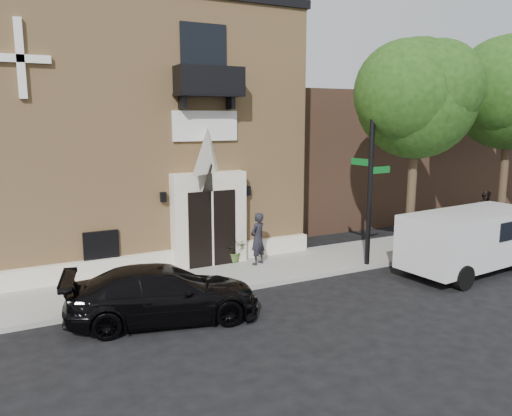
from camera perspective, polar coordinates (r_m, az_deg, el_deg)
The scene contains 13 objects.
ground at distance 15.69m, azimuth 1.96°, elevation -8.96°, with size 120.00×120.00×0.00m, color black.
sidewalk at distance 17.37m, azimuth 2.43°, elevation -6.78°, with size 42.00×3.00×0.15m, color gray.
church at distance 21.31m, azimuth -15.87°, elevation 8.46°, with size 12.20×11.01×9.30m.
neighbour_building at distance 29.23m, azimuth 14.11°, elevation 6.11°, with size 18.00×8.00×6.40m, color brown.
street_tree_left at distance 18.78m, azimuth 18.17°, elevation 11.91°, with size 4.97×4.38×7.77m.
black_sedan at distance 13.21m, azimuth -10.52°, elevation -9.61°, with size 2.00×4.91×1.43m, color black.
cargo_van at distance 18.33m, azimuth 23.61°, elevation -3.20°, with size 5.32×2.57×2.09m.
street_sign at distance 17.31m, azimuth 12.95°, elevation 3.90°, with size 1.04×1.00×6.31m.
fire_hydrant at distance 19.82m, azimuth 18.25°, elevation -3.85°, with size 0.42×0.33×0.73m.
dumpster at distance 21.28m, azimuth 21.99°, elevation -2.56°, with size 1.71×0.97×1.12m.
planter at distance 17.67m, azimuth -2.48°, elevation -4.88°, with size 0.72×0.63×0.80m, color #456329.
pedestrian_near at distance 17.23m, azimuth 0.19°, elevation -3.52°, with size 0.66×0.44×1.82m, color black.
pedestrian_far at distance 24.59m, azimuth 24.68°, elevation -0.28°, with size 0.89×0.69×1.83m, color black.
Camera 1 is at (-7.24, -12.92, 5.17)m, focal length 35.00 mm.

